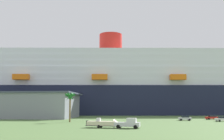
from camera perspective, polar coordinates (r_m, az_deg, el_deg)
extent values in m
plane|color=#4C6B38|center=(112.03, 2.72, -9.96)|extent=(600.00, 600.00, 0.00)
cube|color=#191E38|center=(161.65, 12.02, -6.31)|extent=(230.00, 49.76, 15.44)
cube|color=white|center=(162.09, 11.93, -2.99)|extent=(202.48, 45.26, 3.33)
cube|color=white|center=(161.45, 10.32, -1.82)|extent=(190.60, 44.14, 3.33)
cube|color=white|center=(161.01, 8.69, -0.65)|extent=(180.93, 43.11, 3.33)
cube|color=white|center=(160.77, 7.06, 0.53)|extent=(173.35, 41.71, 3.33)
cube|color=white|center=(160.73, 5.43, 1.71)|extent=(164.18, 40.55, 3.33)
cube|color=white|center=(160.88, 3.80, 2.89)|extent=(159.02, 39.71, 3.33)
cylinder|color=red|center=(161.89, -0.28, 5.44)|extent=(14.00, 14.00, 11.22)
cube|color=orange|center=(146.43, -18.41, -1.38)|extent=(8.17, 3.65, 2.80)
cube|color=orange|center=(139.48, -2.59, -1.47)|extent=(8.17, 3.65, 2.80)
cube|color=orange|center=(143.72, 13.55, -1.45)|extent=(8.17, 3.65, 2.80)
cube|color=silver|center=(60.99, 3.16, -11.22)|extent=(5.88, 3.04, 0.90)
cube|color=silver|center=(60.76, 4.10, -10.38)|extent=(2.33, 2.19, 0.90)
cube|color=#26333F|center=(60.66, 4.74, -10.46)|extent=(0.42, 1.67, 0.63)
cylinder|color=black|center=(61.68, 5.16, -11.58)|extent=(0.84, 0.43, 0.80)
cylinder|color=black|center=(59.71, 4.87, -11.72)|extent=(0.84, 0.43, 0.80)
cylinder|color=black|center=(62.35, 1.68, -11.56)|extent=(0.84, 0.43, 0.80)
cylinder|color=black|center=(60.41, 1.28, -11.70)|extent=(0.84, 0.43, 0.80)
cube|color=#595960|center=(62.37, -2.24, -11.50)|extent=(7.10, 3.17, 0.16)
cube|color=#595960|center=(61.38, 1.48, -11.56)|extent=(2.23, 0.55, 0.10)
cylinder|color=black|center=(63.46, -2.26, -11.56)|extent=(0.67, 0.34, 0.64)
cylinder|color=black|center=(61.47, -2.81, -11.69)|extent=(0.67, 0.34, 0.64)
cube|color=beige|center=(62.33, -2.24, -11.01)|extent=(6.53, 3.25, 0.90)
cone|color=beige|center=(61.46, 0.98, -11.07)|extent=(1.54, 2.07, 1.88)
cube|color=silver|center=(62.46, -2.80, -10.27)|extent=(0.98, 1.14, 0.70)
cube|color=black|center=(63.33, -5.19, -10.93)|extent=(0.45, 0.56, 1.10)
cylinder|color=brown|center=(85.11, -8.75, -8.15)|extent=(0.51, 0.51, 7.46)
cone|color=#1E6628|center=(85.07, -8.43, -5.58)|extent=(0.75, 3.02, 2.39)
cone|color=#1E6628|center=(85.39, -8.49, -5.58)|extent=(2.72, 2.44, 2.46)
cone|color=#1E6628|center=(85.50, -8.82, -5.58)|extent=(2.84, 2.49, 2.21)
cone|color=#1E6628|center=(85.22, -8.96, -5.57)|extent=(0.73, 2.81, 2.67)
cone|color=#1E6628|center=(84.85, -8.88, -5.56)|extent=(2.83, 2.06, 2.60)
cone|color=#1E6628|center=(84.75, -8.63, -5.57)|extent=(3.06, 1.91, 2.31)
sphere|color=#1E6628|center=(85.14, -8.70, -5.64)|extent=(1.10, 1.10, 1.10)
cube|color=red|center=(105.28, 20.06, -9.31)|extent=(4.53, 2.31, 0.70)
cube|color=#1E232D|center=(105.34, 20.16, -8.96)|extent=(2.60, 1.95, 0.55)
cylinder|color=black|center=(103.85, 19.53, -9.55)|extent=(0.68, 0.28, 0.66)
cylinder|color=black|center=(105.66, 19.13, -9.53)|extent=(0.68, 0.28, 0.66)
cylinder|color=black|center=(104.95, 21.01, -9.46)|extent=(0.68, 0.28, 0.66)
cylinder|color=black|center=(106.74, 20.60, -9.44)|extent=(0.68, 0.28, 0.66)
cube|color=white|center=(93.65, 22.03, -9.50)|extent=(4.65, 2.44, 0.70)
cube|color=#1E232D|center=(93.72, 22.13, -9.11)|extent=(2.68, 2.02, 0.55)
cylinder|color=black|center=(92.16, 21.47, -9.78)|extent=(0.68, 0.29, 0.66)
cylinder|color=black|center=(93.92, 20.96, -9.75)|extent=(0.68, 0.29, 0.66)
cube|color=silver|center=(95.69, 14.88, -9.73)|extent=(4.27, 2.04, 0.70)
cube|color=#1E232D|center=(95.70, 15.00, -9.35)|extent=(2.41, 1.80, 0.55)
cylinder|color=black|center=(94.50, 14.16, -10.00)|extent=(0.67, 0.24, 0.66)
cylinder|color=black|center=(96.41, 13.96, -9.95)|extent=(0.67, 0.24, 0.66)
cylinder|color=black|center=(95.02, 15.84, -9.93)|extent=(0.67, 0.24, 0.66)
cylinder|color=black|center=(96.91, 15.60, -9.89)|extent=(0.67, 0.24, 0.66)
cube|color=#2D723F|center=(111.98, -19.57, -9.19)|extent=(4.56, 1.86, 0.70)
cube|color=#1E232D|center=(111.88, -19.44, -8.88)|extent=(2.55, 1.67, 0.55)
cylinder|color=black|center=(111.71, -20.48, -9.34)|extent=(0.66, 0.22, 0.66)
cylinder|color=black|center=(113.41, -20.11, -9.32)|extent=(0.66, 0.22, 0.66)
cylinder|color=black|center=(110.59, -19.02, -9.42)|extent=(0.66, 0.22, 0.66)
cylinder|color=black|center=(112.31, -18.68, -9.40)|extent=(0.66, 0.22, 0.66)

